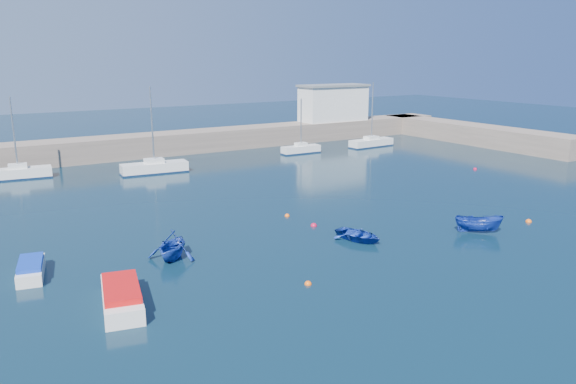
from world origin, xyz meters
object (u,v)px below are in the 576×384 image
dinghy_left (172,245)px  motorboat_1 (31,269)px  motorboat_0 (122,296)px  sailboat_5 (18,173)px  sailboat_8 (371,142)px  sailboat_7 (301,149)px  dinghy_right (479,224)px  sailboat_6 (154,167)px  dinghy_center (359,235)px  harbor_office (333,104)px

dinghy_left → motorboat_1: bearing=-150.8°
motorboat_0 → motorboat_1: bearing=128.1°
sailboat_5 → sailboat_8: 43.30m
sailboat_7 → dinghy_right: bearing=168.7°
sailboat_6 → dinghy_left: sailboat_6 is taller
sailboat_7 → dinghy_right: size_ratio=2.10×
dinghy_center → harbor_office: bearing=41.7°
harbor_office → sailboat_8: (-0.30, -9.18, -4.53)m
harbor_office → sailboat_8: bearing=-91.8°
dinghy_left → dinghy_right: bearing=23.4°
sailboat_6 → motorboat_1: bearing=152.8°
motorboat_1 → dinghy_center: motorboat_1 is taller
sailboat_7 → dinghy_right: sailboat_7 is taller
dinghy_left → dinghy_right: dinghy_left is taller
dinghy_center → dinghy_left: bearing=151.0°
sailboat_5 → dinghy_center: sailboat_5 is taller
motorboat_1 → dinghy_center: size_ratio=1.14×
motorboat_0 → dinghy_right: size_ratio=1.64×
dinghy_center → dinghy_left: 12.24m
sailboat_5 → sailboat_6: sailboat_6 is taller
sailboat_5 → dinghy_center: 37.02m
sailboat_5 → motorboat_1: 28.44m
motorboat_0 → dinghy_right: bearing=9.2°
dinghy_center → sailboat_6: bearing=84.4°
harbor_office → motorboat_1: 57.98m
harbor_office → sailboat_6: sailboat_6 is taller
dinghy_center → dinghy_right: bearing=-35.0°
sailboat_7 → motorboat_1: sailboat_7 is taller
sailboat_8 → dinghy_right: size_ratio=2.63×
dinghy_left → motorboat_0: bearing=-91.0°
harbor_office → dinghy_left: harbor_office is taller
motorboat_1 → sailboat_8: bearing=40.5°
sailboat_5 → motorboat_0: sailboat_5 is taller
sailboat_5 → harbor_office: bearing=-75.2°
sailboat_5 → motorboat_0: (0.46, -34.88, -0.07)m
sailboat_6 → dinghy_right: size_ratio=2.75×
motorboat_1 → dinghy_left: (7.67, -1.56, 0.46)m
dinghy_center → dinghy_right: dinghy_right is taller
harbor_office → sailboat_7: (-11.30, -8.64, -4.56)m
sailboat_8 → motorboat_0: 53.43m
dinghy_left → sailboat_8: bearing=76.0°
sailboat_7 → dinghy_center: size_ratio=2.00×
dinghy_right → motorboat_0: bearing=127.4°
motorboat_1 → sailboat_5: bearing=96.0°
dinghy_right → sailboat_7: bearing=28.1°
sailboat_8 → harbor_office: bearing=-5.2°
sailboat_5 → sailboat_7: size_ratio=1.19×
sailboat_5 → motorboat_0: size_ratio=1.53×
harbor_office → motorboat_0: size_ratio=1.87×
harbor_office → dinghy_right: harbor_office is taller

